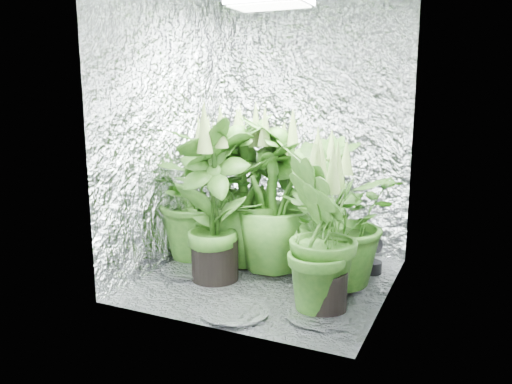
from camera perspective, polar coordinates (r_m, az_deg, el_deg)
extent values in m
plane|color=white|center=(3.49, 1.37, -9.87)|extent=(1.60, 1.60, 0.00)
cube|color=white|center=(4.01, 6.01, 7.51)|extent=(1.60, 0.02, 2.00)
cube|color=white|center=(2.55, -5.67, 5.43)|extent=(1.60, 0.02, 2.00)
cube|color=white|center=(3.66, -10.24, 7.04)|extent=(0.02, 1.60, 2.00)
cube|color=white|center=(3.04, 15.52, 6.00)|extent=(0.02, 1.60, 2.00)
cube|color=white|center=(3.30, 1.53, 20.46)|extent=(0.46, 0.26, 0.01)
cylinder|color=black|center=(3.81, -5.73, -6.16)|extent=(0.27, 0.27, 0.24)
cylinder|color=#402912|center=(3.78, -5.76, -4.61)|extent=(0.25, 0.25, 0.03)
imported|color=#1D4713|center=(3.71, -5.85, -0.21)|extent=(0.94, 0.94, 0.99)
cone|color=olive|center=(3.64, -5.99, 6.55)|extent=(0.09, 0.09, 0.24)
cylinder|color=black|center=(3.81, 3.84, -6.29)|extent=(0.25, 0.25, 0.22)
cylinder|color=#402912|center=(3.79, 3.86, -4.92)|extent=(0.23, 0.23, 0.03)
imported|color=#1D4713|center=(3.71, 3.92, -0.50)|extent=(0.71, 0.71, 0.95)
cone|color=olive|center=(3.65, 4.01, 6.02)|extent=(0.08, 0.08, 0.22)
cylinder|color=black|center=(3.90, 7.03, -5.77)|extent=(0.27, 0.27, 0.24)
cylinder|color=#402912|center=(3.87, 7.07, -4.26)|extent=(0.25, 0.25, 0.03)
imported|color=#1D4713|center=(3.81, 7.16, -0.48)|extent=(0.64, 0.64, 0.92)
cone|color=olive|center=(3.75, 7.31, 5.53)|extent=(0.09, 0.09, 0.24)
cylinder|color=black|center=(3.61, 1.93, -6.97)|extent=(0.29, 0.29, 0.26)
cylinder|color=#402912|center=(3.57, 1.94, -5.22)|extent=(0.27, 0.27, 0.03)
imported|color=#1D4713|center=(3.50, 1.97, -0.18)|extent=(0.83, 0.83, 1.07)
cone|color=olive|center=(3.44, 2.02, 7.55)|extent=(0.09, 0.09, 0.26)
cylinder|color=black|center=(3.33, 8.77, -8.68)|extent=(0.29, 0.29, 0.26)
cylinder|color=#402912|center=(3.29, 8.83, -6.79)|extent=(0.27, 0.27, 0.03)
imported|color=#1D4713|center=(3.23, 8.95, -2.83)|extent=(0.81, 0.81, 0.90)
cone|color=olive|center=(3.16, 9.17, 3.99)|extent=(0.09, 0.09, 0.26)
cylinder|color=black|center=(3.45, -4.71, -7.65)|extent=(0.32, 0.32, 0.29)
cylinder|color=#402912|center=(3.41, -4.74, -5.61)|extent=(0.29, 0.29, 0.03)
imported|color=#1D4713|center=(3.33, -4.83, -0.56)|extent=(0.79, 0.79, 1.09)
cone|color=olive|center=(3.27, -4.96, 7.61)|extent=(0.10, 0.10, 0.29)
cylinder|color=black|center=(2.95, 7.49, -11.25)|extent=(0.29, 0.29, 0.26)
cylinder|color=#402912|center=(2.91, 7.54, -9.13)|extent=(0.27, 0.27, 0.03)
imported|color=#1D4713|center=(2.84, 7.67, -4.67)|extent=(0.62, 0.62, 0.90)
cone|color=olive|center=(2.76, 7.88, 3.11)|extent=(0.09, 0.09, 0.26)
cylinder|color=black|center=(3.74, -1.67, -6.17)|extent=(0.31, 0.31, 0.28)
cylinder|color=#402912|center=(3.71, -1.68, -4.36)|extent=(0.28, 0.28, 0.03)
imported|color=#1D4713|center=(3.63, -1.71, 0.40)|extent=(0.85, 0.85, 1.08)
cone|color=olive|center=(3.58, -1.75, 7.89)|extent=(0.10, 0.10, 0.28)
cylinder|color=black|center=(3.68, 13.04, -8.35)|extent=(0.15, 0.15, 0.08)
cylinder|color=black|center=(3.62, 13.16, -5.85)|extent=(0.14, 0.14, 0.10)
cylinder|color=#4C4C51|center=(3.66, 12.33, -5.66)|extent=(0.13, 0.30, 0.31)
torus|color=#4C4C51|center=(3.66, 12.33, -5.66)|extent=(0.13, 0.31, 0.33)
cube|color=white|center=(2.85, 8.60, -8.50)|extent=(0.05, 0.03, 0.09)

